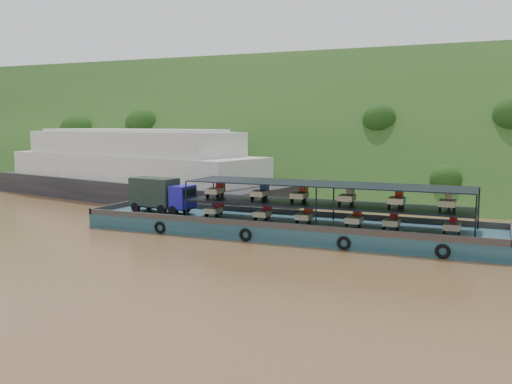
% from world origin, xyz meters
% --- Properties ---
extents(ground, '(160.00, 160.00, 0.00)m').
position_xyz_m(ground, '(0.00, 0.00, 0.00)').
color(ground, brown).
rests_on(ground, ground).
extents(hillside, '(140.00, 39.60, 39.60)m').
position_xyz_m(hillside, '(0.00, 36.00, 0.00)').
color(hillside, '#1D3A15').
rests_on(hillside, ground).
extents(cargo_barge, '(35.00, 7.18, 4.54)m').
position_xyz_m(cargo_barge, '(1.03, 0.27, 1.09)').
color(cargo_barge, '#143647').
rests_on(cargo_barge, ground).
extents(passenger_ferry, '(44.14, 20.14, 8.67)m').
position_xyz_m(passenger_ferry, '(-24.13, 15.07, 3.76)').
color(passenger_ferry, black).
rests_on(passenger_ferry, ground).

